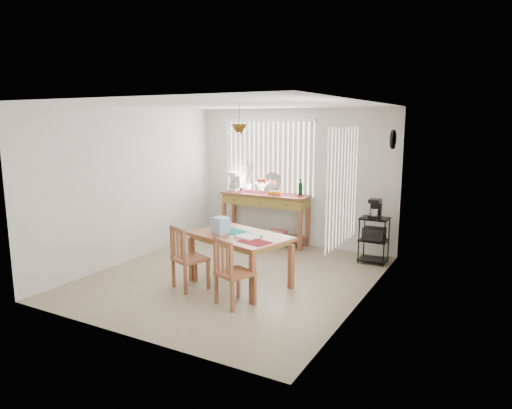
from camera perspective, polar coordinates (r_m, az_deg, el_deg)
The scene contains 10 objects.
ground at distance 7.12m, azimuth -2.87°, elevation -9.01°, with size 4.00×4.50×0.01m, color gray.
room_shell at distance 6.76m, azimuth -2.91°, elevation 4.71°, with size 4.20×4.70×2.70m.
sideboard at distance 8.83m, azimuth 1.20°, elevation -0.19°, with size 1.76×0.49×0.99m.
sideboard_items at distance 8.92m, azimuth -0.44°, elevation 2.52°, with size 1.67×0.42×0.76m.
wire_cart at distance 7.92m, azimuth 14.53°, elevation -3.79°, with size 0.46×0.36×0.78m.
cart_items at distance 7.83m, azimuth 14.70°, elevation -0.54°, with size 0.18×0.22×0.32m.
dining_table at distance 6.60m, azimuth -2.01°, elevation -4.50°, with size 1.59×1.24×0.75m.
table_items at distance 6.58m, azimuth -3.59°, elevation -2.99°, with size 1.06×0.77×0.24m.
chair_left at distance 6.56m, azimuth -8.54°, elevation -6.64°, with size 0.56×0.56×0.92m.
chair_right at distance 5.92m, azimuth -2.94°, elevation -8.52°, with size 0.54×0.54×0.90m.
Camera 1 is at (3.54, -5.71, 2.35)m, focal length 32.00 mm.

